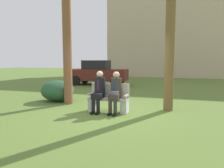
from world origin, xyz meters
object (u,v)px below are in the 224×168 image
(park_bench, at_px, (109,99))
(building_backdrop, at_px, (186,27))
(shrub_near_bench, at_px, (58,91))
(seated_man_left, at_px, (99,89))
(parked_car_near, at_px, (98,73))
(seated_man_right, at_px, (115,90))

(park_bench, bearing_deg, building_backdrop, 80.58)
(shrub_near_bench, bearing_deg, park_bench, -22.84)
(park_bench, xyz_separation_m, building_backdrop, (3.04, 18.33, 4.98))
(seated_man_left, bearing_deg, park_bench, 21.73)
(park_bench, height_order, shrub_near_bench, park_bench)
(park_bench, height_order, parked_car_near, parked_car_near)
(shrub_near_bench, height_order, building_backdrop, building_backdrop)
(park_bench, distance_m, seated_man_right, 0.43)
(seated_man_left, bearing_deg, parked_car_near, 111.04)
(park_bench, relative_size, building_backdrop, 0.08)
(shrub_near_bench, relative_size, building_backdrop, 0.08)
(seated_man_right, height_order, building_backdrop, building_backdrop)
(parked_car_near, height_order, building_backdrop, building_backdrop)
(building_backdrop, bearing_deg, seated_man_right, -98.58)
(seated_man_left, bearing_deg, building_backdrop, 79.76)
(park_bench, bearing_deg, seated_man_left, -158.27)
(seated_man_left, bearing_deg, shrub_near_bench, 152.14)
(building_backdrop, bearing_deg, park_bench, -99.42)
(seated_man_right, bearing_deg, shrub_near_bench, 156.88)
(park_bench, height_order, seated_man_left, seated_man_left)
(seated_man_right, relative_size, building_backdrop, 0.08)
(seated_man_left, distance_m, seated_man_right, 0.55)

